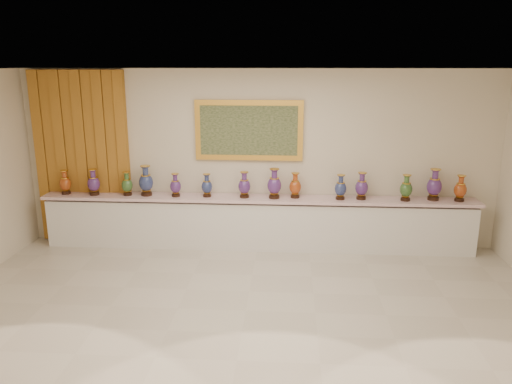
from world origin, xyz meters
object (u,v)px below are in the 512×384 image
vase_2 (127,185)px  vase_0 (65,183)px  counter (257,223)px  vase_1 (94,183)px

vase_2 → vase_0: bearing=179.6°
vase_0 → vase_2: size_ratio=1.03×
vase_0 → vase_2: vase_0 is taller
vase_2 → counter: bearing=0.8°
counter → vase_1: 2.86m
vase_1 → vase_2: 0.57m
vase_1 → vase_2: bearing=1.9°
counter → vase_2: (-2.21, -0.03, 0.65)m
vase_1 → vase_0: bearing=177.1°
vase_2 → vase_1: bearing=-178.1°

